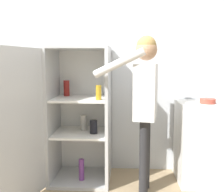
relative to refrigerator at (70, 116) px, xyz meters
The scene contains 5 objects.
wall_back 0.77m from the refrigerator, 50.51° to the left, with size 7.00×0.06×2.55m.
refrigerator is the anchor object (origin of this frame).
person 0.89m from the refrigerator, 11.04° to the right, with size 0.68×0.50×1.65m.
counter 1.62m from the refrigerator, ahead, with size 0.69×0.57×0.93m.
bowl 1.55m from the refrigerator, ahead, with size 0.17×0.17×0.05m.
Camera 1 is at (0.26, -2.34, 1.39)m, focal length 42.00 mm.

